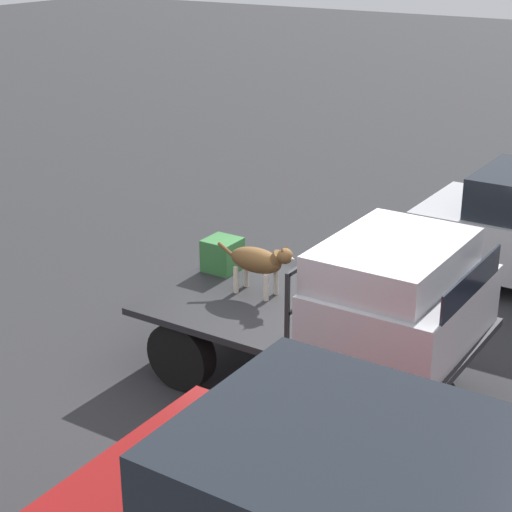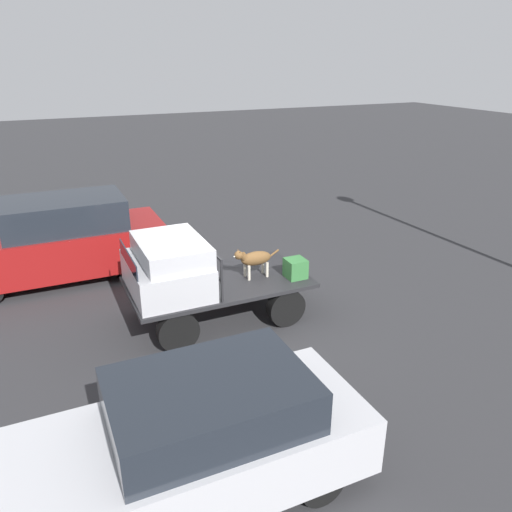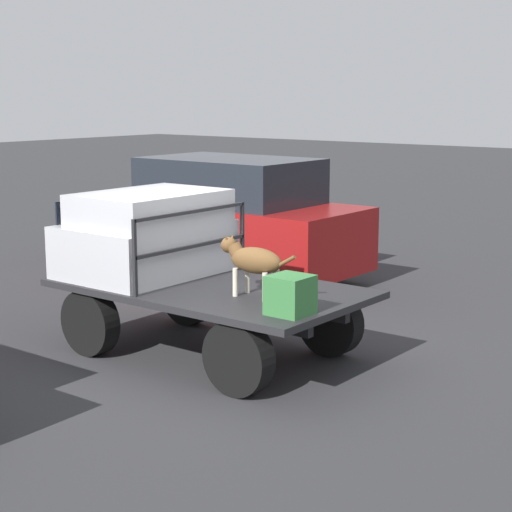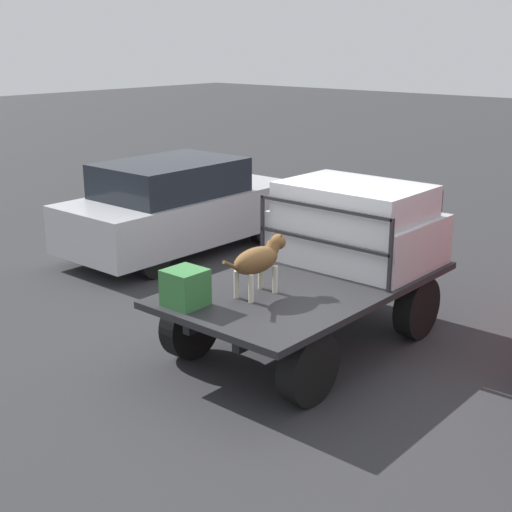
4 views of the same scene
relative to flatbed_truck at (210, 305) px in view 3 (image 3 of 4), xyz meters
The scene contains 7 objects.
ground_plane 0.62m from the flatbed_truck, ahead, with size 80.00×80.00×0.00m, color #2D2D30.
flatbed_truck is the anchor object (origin of this frame).
truck_cab 1.27m from the flatbed_truck, ahead, with size 1.47×1.95×1.05m.
truck_headboard 0.87m from the flatbed_truck, ahead, with size 0.04×1.95×0.88m.
dog 1.01m from the flatbed_truck, 169.57° to the left, with size 1.06×0.29×0.68m.
cargo_crate 1.69m from the flatbed_truck, 161.52° to the left, with size 0.41×0.41×0.41m.
parked_pickup_far 4.58m from the flatbed_truck, 51.50° to the right, with size 5.13×2.03×2.03m.
Camera 3 is at (-6.53, 7.48, 3.11)m, focal length 60.00 mm.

